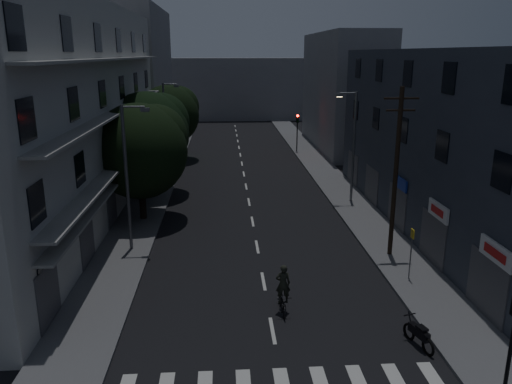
{
  "coord_description": "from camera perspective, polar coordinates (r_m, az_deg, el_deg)",
  "views": [
    {
      "loc": [
        -1.84,
        -15.7,
        10.74
      ],
      "look_at": [
        0.0,
        12.0,
        3.0
      ],
      "focal_mm": 35.0,
      "sensor_mm": 36.0,
      "label": 1
    }
  ],
  "objects": [
    {
      "name": "traffic_signal_far_left",
      "position": [
        55.79,
        -8.38,
        7.54
      ],
      "size": [
        0.28,
        0.37,
        4.1
      ],
      "color": "black",
      "rests_on": "sidewalk_left"
    },
    {
      "name": "motorcycle",
      "position": [
        20.55,
        18.09,
        -15.28
      ],
      "size": [
        0.73,
        1.78,
        1.17
      ],
      "rotation": [
        0.0,
        0.0,
        0.28
      ],
      "color": "black",
      "rests_on": "ground"
    },
    {
      "name": "building_far_left",
      "position": [
        64.57,
        -13.18,
        12.75
      ],
      "size": [
        6.0,
        20.0,
        16.0
      ],
      "primitive_type": "cube",
      "color": "slate",
      "rests_on": "ground"
    },
    {
      "name": "building_right",
      "position": [
        33.18,
        21.0,
        5.45
      ],
      "size": [
        6.19,
        28.0,
        11.0
      ],
      "color": "#2C313B",
      "rests_on": "ground"
    },
    {
      "name": "bus_stop_sign",
      "position": [
        25.13,
        17.36,
        -5.79
      ],
      "size": [
        0.06,
        0.35,
        2.52
      ],
      "color": "#595B60",
      "rests_on": "sidewalk_right"
    },
    {
      "name": "building_far_right",
      "position": [
        59.49,
        9.86,
        11.26
      ],
      "size": [
        6.0,
        20.0,
        13.0
      ],
      "primitive_type": "cube",
      "color": "slate",
      "rests_on": "ground"
    },
    {
      "name": "building_left",
      "position": [
        35.39,
        -20.66,
        8.51
      ],
      "size": [
        7.0,
        36.0,
        14.0
      ],
      "color": "#AAAAA4",
      "rests_on": "ground"
    },
    {
      "name": "tree_near",
      "position": [
        32.95,
        -13.08,
        4.99
      ],
      "size": [
        6.18,
        6.18,
        7.62
      ],
      "color": "black",
      "rests_on": "sidewalk_left"
    },
    {
      "name": "street_lamp_left_far",
      "position": [
        47.02,
        -10.24,
        7.83
      ],
      "size": [
        1.51,
        0.25,
        8.0
      ],
      "color": "#55575C",
      "rests_on": "sidewalk_left"
    },
    {
      "name": "cyclist",
      "position": [
        21.76,
        3.09,
        -11.82
      ],
      "size": [
        0.64,
        1.74,
        2.18
      ],
      "rotation": [
        0.0,
        0.0,
        0.02
      ],
      "color": "black",
      "rests_on": "ground"
    },
    {
      "name": "street_lamp_left_near",
      "position": [
        27.76,
        -14.39,
        2.3
      ],
      "size": [
        1.51,
        0.25,
        8.0
      ],
      "color": "#56575D",
      "rests_on": "sidewalk_left"
    },
    {
      "name": "ground",
      "position": [
        42.14,
        -1.17,
        0.81
      ],
      "size": [
        160.0,
        160.0,
        0.0
      ],
      "primitive_type": "plane",
      "color": "black",
      "rests_on": "ground"
    },
    {
      "name": "street_lamp_right",
      "position": [
        36.82,
        10.95,
        5.69
      ],
      "size": [
        1.51,
        0.25,
        8.0
      ],
      "color": "slate",
      "rests_on": "sidewalk_right"
    },
    {
      "name": "lane_markings",
      "position": [
        48.2,
        -1.52,
        2.7
      ],
      "size": [
        0.15,
        60.5,
        0.01
      ],
      "color": "beige",
      "rests_on": "ground"
    },
    {
      "name": "utility_pole",
      "position": [
        27.09,
        15.71,
        2.47
      ],
      "size": [
        1.8,
        0.24,
        9.0
      ],
      "color": "black",
      "rests_on": "sidewalk_right"
    },
    {
      "name": "sidewalk_right",
      "position": [
        43.1,
        8.84,
        1.06
      ],
      "size": [
        3.0,
        90.0,
        0.15
      ],
      "primitive_type": "cube",
      "color": "#565659",
      "rests_on": "ground"
    },
    {
      "name": "tree_mid",
      "position": [
        39.13,
        -12.25,
        6.89
      ],
      "size": [
        6.4,
        6.4,
        7.87
      ],
      "color": "black",
      "rests_on": "sidewalk_left"
    },
    {
      "name": "building_far_end",
      "position": [
        85.91,
        -2.61,
        11.73
      ],
      "size": [
        24.0,
        8.0,
        10.0
      ],
      "primitive_type": "cube",
      "color": "slate",
      "rests_on": "ground"
    },
    {
      "name": "traffic_signal_far_right",
      "position": [
        55.7,
        4.75,
        7.64
      ],
      "size": [
        0.28,
        0.37,
        4.1
      ],
      "color": "black",
      "rests_on": "sidewalk_right"
    },
    {
      "name": "tree_far",
      "position": [
        52.03,
        -9.87,
        8.91
      ],
      "size": [
        6.13,
        6.13,
        7.58
      ],
      "color": "black",
      "rests_on": "sidewalk_left"
    },
    {
      "name": "sidewalk_left",
      "position": [
        42.46,
        -11.33,
        0.72
      ],
      "size": [
        3.0,
        90.0,
        0.15
      ],
      "primitive_type": "cube",
      "color": "#565659",
      "rests_on": "ground"
    }
  ]
}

